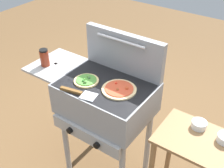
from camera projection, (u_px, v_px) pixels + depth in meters
name	position (u px, v px, depth m)	size (l,w,h in m)	color
grill	(104.00, 100.00, 2.00)	(0.96, 0.53, 0.90)	gray
grill_lid_open	(124.00, 52.00, 1.97)	(0.63, 0.08, 0.30)	gray
pizza_veggie	(86.00, 81.00, 1.93)	(0.17, 0.17, 0.03)	#E0C17F
pizza_pepperoni	(119.00, 89.00, 1.85)	(0.23, 0.23, 0.03)	beige
sauce_jar	(45.00, 58.00, 2.08)	(0.07, 0.07, 0.13)	maroon
spatula	(78.00, 93.00, 1.82)	(0.27, 0.11, 0.02)	#B7BABF
prep_table	(189.00, 162.00, 1.80)	(0.44, 0.36, 0.77)	olive
topping_bowl_near	(199.00, 125.00, 1.73)	(0.10, 0.10, 0.04)	silver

